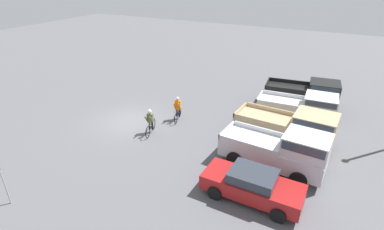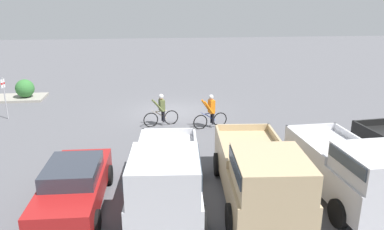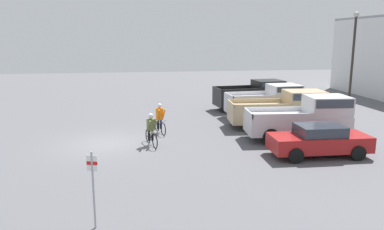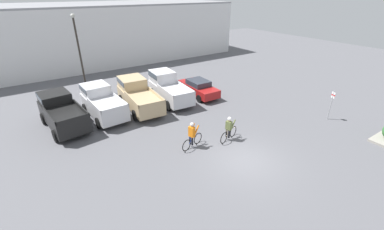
% 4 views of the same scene
% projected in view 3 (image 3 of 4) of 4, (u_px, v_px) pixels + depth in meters
% --- Properties ---
extents(ground_plane, '(80.00, 80.00, 0.00)m').
position_uv_depth(ground_plane, '(107.00, 143.00, 18.91)').
color(ground_plane, '#56565B').
extents(pickup_truck_0, '(2.66, 5.20, 2.15)m').
position_uv_depth(pickup_truck_0, '(253.00, 94.00, 27.64)').
color(pickup_truck_0, black).
rests_on(pickup_truck_0, ground_plane).
extents(pickup_truck_1, '(2.39, 4.95, 2.17)m').
position_uv_depth(pickup_truck_1, '(268.00, 101.00, 24.94)').
color(pickup_truck_1, silver).
rests_on(pickup_truck_1, ground_plane).
extents(pickup_truck_2, '(2.58, 5.70, 2.18)m').
position_uv_depth(pickup_truck_2, '(284.00, 108.00, 22.17)').
color(pickup_truck_2, tan).
rests_on(pickup_truck_2, ground_plane).
extents(pickup_truck_3, '(2.47, 5.36, 2.29)m').
position_uv_depth(pickup_truck_3, '(306.00, 117.00, 19.45)').
color(pickup_truck_3, silver).
rests_on(pickup_truck_3, ground_plane).
extents(sedan_0, '(1.97, 4.45, 1.43)m').
position_uv_depth(sedan_0, '(319.00, 140.00, 16.77)').
color(sedan_0, maroon).
rests_on(sedan_0, ground_plane).
extents(cyclist_0, '(1.77, 0.60, 1.64)m').
position_uv_depth(cyclist_0, '(151.00, 129.00, 18.43)').
color(cyclist_0, black).
rests_on(cyclist_0, ground_plane).
extents(cyclist_1, '(1.75, 0.60, 1.70)m').
position_uv_depth(cyclist_1, '(160.00, 118.00, 20.83)').
color(cyclist_1, black).
rests_on(cyclist_1, ground_plane).
extents(fire_lane_sign, '(0.11, 0.30, 2.24)m').
position_uv_depth(fire_lane_sign, '(93.00, 183.00, 10.23)').
color(fire_lane_sign, '#9E9EA3').
rests_on(fire_lane_sign, ground_plane).
extents(lamppost, '(0.36, 0.36, 6.92)m').
position_uv_depth(lamppost, '(353.00, 56.00, 25.02)').
color(lamppost, '#2D2823').
rests_on(lamppost, ground_plane).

